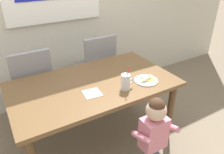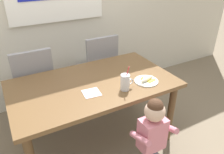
{
  "view_description": "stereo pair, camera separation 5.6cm",
  "coord_description": "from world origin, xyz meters",
  "px_view_note": "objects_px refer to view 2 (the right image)",
  "views": [
    {
      "loc": [
        -0.77,
        -1.67,
        1.79
      ],
      "look_at": [
        0.16,
        -0.09,
        0.8
      ],
      "focal_mm": 35.15,
      "sensor_mm": 36.0,
      "label": 1
    },
    {
      "loc": [
        -0.72,
        -1.7,
        1.79
      ],
      "look_at": [
        0.16,
        -0.09,
        0.8
      ],
      "focal_mm": 35.15,
      "sensor_mm": 36.0,
      "label": 2
    }
  ],
  "objects_px": {
    "dining_chair_left": "(34,82)",
    "peeled_banana": "(147,79)",
    "snack_plate": "(146,81)",
    "milk_cup": "(125,83)",
    "toddler_standing": "(153,131)",
    "paper_napkin": "(92,93)",
    "dining_table": "(94,90)",
    "dining_chair_right": "(99,65)"
  },
  "relations": [
    {
      "from": "toddler_standing",
      "to": "paper_napkin",
      "type": "distance_m",
      "value": 0.62
    },
    {
      "from": "dining_chair_left",
      "to": "snack_plate",
      "type": "distance_m",
      "value": 1.28
    },
    {
      "from": "milk_cup",
      "to": "snack_plate",
      "type": "bearing_deg",
      "value": 5.15
    },
    {
      "from": "dining_chair_right",
      "to": "peeled_banana",
      "type": "bearing_deg",
      "value": 94.58
    },
    {
      "from": "toddler_standing",
      "to": "milk_cup",
      "type": "relative_size",
      "value": 3.38
    },
    {
      "from": "milk_cup",
      "to": "paper_napkin",
      "type": "distance_m",
      "value": 0.31
    },
    {
      "from": "paper_napkin",
      "to": "snack_plate",
      "type": "bearing_deg",
      "value": -6.87
    },
    {
      "from": "toddler_standing",
      "to": "peeled_banana",
      "type": "relative_size",
      "value": 4.77
    },
    {
      "from": "milk_cup",
      "to": "snack_plate",
      "type": "xyz_separation_m",
      "value": [
        0.26,
        0.02,
        -0.06
      ]
    },
    {
      "from": "milk_cup",
      "to": "snack_plate",
      "type": "height_order",
      "value": "milk_cup"
    },
    {
      "from": "snack_plate",
      "to": "dining_table",
      "type": "bearing_deg",
      "value": 152.68
    },
    {
      "from": "snack_plate",
      "to": "paper_napkin",
      "type": "height_order",
      "value": "snack_plate"
    },
    {
      "from": "dining_table",
      "to": "paper_napkin",
      "type": "bearing_deg",
      "value": -119.18
    },
    {
      "from": "dining_chair_left",
      "to": "toddler_standing",
      "type": "distance_m",
      "value": 1.46
    },
    {
      "from": "snack_plate",
      "to": "peeled_banana",
      "type": "xyz_separation_m",
      "value": [
        0.0,
        -0.0,
        0.03
      ]
    },
    {
      "from": "dining_chair_left",
      "to": "snack_plate",
      "type": "height_order",
      "value": "dining_chair_left"
    },
    {
      "from": "dining_chair_left",
      "to": "peeled_banana",
      "type": "distance_m",
      "value": 1.29
    },
    {
      "from": "paper_napkin",
      "to": "dining_chair_right",
      "type": "bearing_deg",
      "value": 60.67
    },
    {
      "from": "snack_plate",
      "to": "peeled_banana",
      "type": "bearing_deg",
      "value": -47.1
    },
    {
      "from": "dining_chair_left",
      "to": "peeled_banana",
      "type": "height_order",
      "value": "dining_chair_left"
    },
    {
      "from": "dining_chair_left",
      "to": "snack_plate",
      "type": "relative_size",
      "value": 4.17
    },
    {
      "from": "toddler_standing",
      "to": "paper_napkin",
      "type": "xyz_separation_m",
      "value": [
        -0.34,
        0.47,
        0.21
      ]
    },
    {
      "from": "paper_napkin",
      "to": "toddler_standing",
      "type": "bearing_deg",
      "value": -54.47
    },
    {
      "from": "dining_table",
      "to": "toddler_standing",
      "type": "relative_size",
      "value": 1.87
    },
    {
      "from": "dining_table",
      "to": "dining_chair_right",
      "type": "relative_size",
      "value": 1.64
    },
    {
      "from": "milk_cup",
      "to": "dining_table",
      "type": "bearing_deg",
      "value": 127.69
    },
    {
      "from": "toddler_standing",
      "to": "paper_napkin",
      "type": "bearing_deg",
      "value": 125.53
    },
    {
      "from": "dining_table",
      "to": "paper_napkin",
      "type": "distance_m",
      "value": 0.22
    },
    {
      "from": "dining_chair_right",
      "to": "toddler_standing",
      "type": "height_order",
      "value": "dining_chair_right"
    },
    {
      "from": "dining_chair_left",
      "to": "milk_cup",
      "type": "bearing_deg",
      "value": 126.41
    },
    {
      "from": "dining_chair_left",
      "to": "dining_chair_right",
      "type": "relative_size",
      "value": 1.0
    },
    {
      "from": "toddler_standing",
      "to": "paper_napkin",
      "type": "relative_size",
      "value": 5.59
    },
    {
      "from": "dining_chair_left",
      "to": "milk_cup",
      "type": "xyz_separation_m",
      "value": [
        0.66,
        -0.9,
        0.26
      ]
    },
    {
      "from": "dining_chair_right",
      "to": "milk_cup",
      "type": "relative_size",
      "value": 3.88
    },
    {
      "from": "dining_chair_right",
      "to": "milk_cup",
      "type": "height_order",
      "value": "milk_cup"
    },
    {
      "from": "toddler_standing",
      "to": "snack_plate",
      "type": "height_order",
      "value": "toddler_standing"
    },
    {
      "from": "paper_napkin",
      "to": "dining_chair_left",
      "type": "bearing_deg",
      "value": 114.44
    },
    {
      "from": "toddler_standing",
      "to": "dining_chair_right",
      "type": "bearing_deg",
      "value": 83.8
    },
    {
      "from": "dining_table",
      "to": "dining_chair_right",
      "type": "height_order",
      "value": "dining_chair_right"
    },
    {
      "from": "snack_plate",
      "to": "dining_chair_left",
      "type": "bearing_deg",
      "value": 136.4
    },
    {
      "from": "milk_cup",
      "to": "peeled_banana",
      "type": "relative_size",
      "value": 1.41
    },
    {
      "from": "dining_table",
      "to": "peeled_banana",
      "type": "distance_m",
      "value": 0.53
    }
  ]
}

